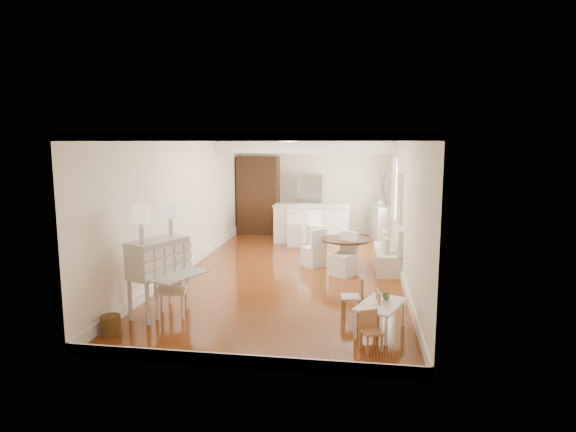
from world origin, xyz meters
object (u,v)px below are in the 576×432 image
(gustavian_armchair, at_px, (171,289))
(bar_stool_right, at_px, (315,230))
(kids_table, at_px, (380,318))
(slip_chair_near, at_px, (344,254))
(secretary_bureau, at_px, (159,277))
(slip_chair_far, at_px, (314,247))
(pantry_cabinet, at_px, (258,195))
(kids_chair_b, at_px, (352,296))
(kids_chair_a, at_px, (369,310))
(sideboard, at_px, (381,223))
(fridge, at_px, (322,205))
(wicker_basket, at_px, (111,325))
(breakfast_counter, at_px, (311,224))
(bar_stool_left, at_px, (294,228))
(kids_chair_c, at_px, (372,331))
(dining_table, at_px, (345,255))

(gustavian_armchair, relative_size, bar_stool_right, 0.87)
(kids_table, xyz_separation_m, slip_chair_near, (-0.63, 2.97, 0.23))
(secretary_bureau, distance_m, slip_chair_far, 4.01)
(secretary_bureau, xyz_separation_m, pantry_cabinet, (0.10, 7.04, 0.55))
(kids_chair_b, bearing_deg, kids_chair_a, 17.52)
(kids_table, distance_m, sideboard, 6.75)
(gustavian_armchair, relative_size, fridge, 0.48)
(kids_chair_b, bearing_deg, wicker_basket, -78.45)
(kids_chair_b, relative_size, breakfast_counter, 0.32)
(wicker_basket, distance_m, pantry_cabinet, 8.01)
(slip_chair_near, height_order, breakfast_counter, breakfast_counter)
(wicker_basket, xyz_separation_m, kids_table, (3.76, 0.65, 0.08))
(breakfast_counter, distance_m, bar_stool_left, 0.67)
(secretary_bureau, height_order, slip_chair_far, secretary_bureau)
(kids_chair_b, relative_size, bar_stool_right, 0.67)
(kids_chair_a, xyz_separation_m, kids_chair_c, (0.02, -0.68, -0.04))
(dining_table, bearing_deg, kids_chair_b, -86.16)
(breakfast_counter, bearing_deg, slip_chair_far, -83.21)
(kids_chair_a, height_order, slip_chair_near, slip_chair_near)
(secretary_bureau, xyz_separation_m, kids_chair_c, (3.27, -0.88, -0.34))
(gustavian_armchair, bearing_deg, wicker_basket, 135.08)
(wicker_basket, distance_m, slip_chair_far, 4.96)
(sideboard, bearing_deg, gustavian_armchair, -130.24)
(bar_stool_left, bearing_deg, pantry_cabinet, 118.99)
(slip_chair_far, bearing_deg, gustavian_armchair, 16.53)
(wicker_basket, xyz_separation_m, kids_chair_b, (3.35, 1.21, 0.19))
(dining_table, bearing_deg, wicker_basket, -128.54)
(secretary_bureau, height_order, breakfast_counter, secretary_bureau)
(secretary_bureau, bearing_deg, bar_stool_left, 97.57)
(fridge, bearing_deg, slip_chair_near, -79.62)
(dining_table, xyz_separation_m, pantry_cabinet, (-2.71, 3.96, 0.80))
(secretary_bureau, height_order, kids_chair_a, secretary_bureau)
(secretary_bureau, height_order, wicker_basket, secretary_bureau)
(fridge, height_order, sideboard, fridge)
(wicker_basket, distance_m, kids_chair_c, 3.63)
(wicker_basket, distance_m, kids_chair_b, 3.56)
(kids_chair_b, relative_size, dining_table, 0.65)
(kids_chair_b, bearing_deg, sideboard, 165.10)
(kids_table, height_order, sideboard, sideboard)
(kids_chair_c, xyz_separation_m, dining_table, (-0.46, 3.96, 0.08))
(secretary_bureau, height_order, gustavian_armchair, secretary_bureau)
(kids_chair_a, xyz_separation_m, sideboard, (0.45, 6.69, 0.18))
(slip_chair_near, relative_size, fridge, 0.49)
(gustavian_armchair, distance_m, slip_chair_near, 3.77)
(wicker_basket, distance_m, bar_stool_right, 6.47)
(dining_table, distance_m, sideboard, 3.53)
(slip_chair_far, height_order, sideboard, sideboard)
(breakfast_counter, xyz_separation_m, pantry_cabinet, (-1.70, 1.08, 0.63))
(pantry_cabinet, bearing_deg, wicker_basket, -93.25)
(kids_chair_c, relative_size, slip_chair_far, 0.62)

